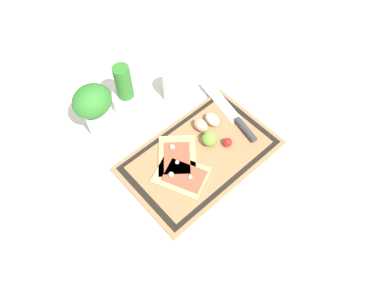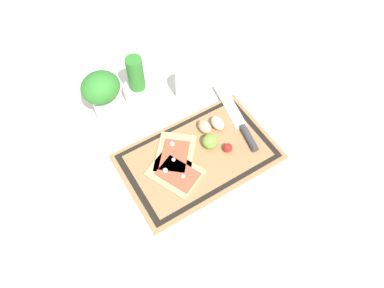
% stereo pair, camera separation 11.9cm
% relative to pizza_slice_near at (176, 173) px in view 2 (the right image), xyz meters
% --- Properties ---
extents(ground_plane, '(6.00, 6.00, 0.00)m').
position_rel_pizza_slice_near_xyz_m(ground_plane, '(0.09, 0.02, -0.02)').
color(ground_plane, silver).
extents(cutting_board, '(0.48, 0.30, 0.02)m').
position_rel_pizza_slice_near_xyz_m(cutting_board, '(0.09, 0.02, -0.01)').
color(cutting_board, '#997047').
rests_on(cutting_board, ground_plane).
extents(pizza_slice_near, '(0.17, 0.19, 0.02)m').
position_rel_pizza_slice_near_xyz_m(pizza_slice_near, '(0.00, 0.00, 0.00)').
color(pizza_slice_near, tan).
rests_on(pizza_slice_near, cutting_board).
extents(pizza_slice_far, '(0.19, 0.19, 0.02)m').
position_rel_pizza_slice_near_xyz_m(pizza_slice_far, '(0.03, 0.06, 0.00)').
color(pizza_slice_far, tan).
rests_on(pizza_slice_far, cutting_board).
extents(knife, '(0.09, 0.30, 0.02)m').
position_rel_pizza_slice_near_xyz_m(knife, '(0.28, 0.03, 0.00)').
color(knife, silver).
rests_on(knife, cutting_board).
extents(egg_brown, '(0.04, 0.05, 0.04)m').
position_rel_pizza_slice_near_xyz_m(egg_brown, '(0.16, 0.09, 0.01)').
color(egg_brown, tan).
rests_on(egg_brown, cutting_board).
extents(egg_pink, '(0.04, 0.05, 0.04)m').
position_rel_pizza_slice_near_xyz_m(egg_pink, '(0.21, 0.08, 0.01)').
color(egg_pink, beige).
rests_on(egg_pink, cutting_board).
extents(lime, '(0.05, 0.05, 0.05)m').
position_rel_pizza_slice_near_xyz_m(lime, '(0.15, 0.03, 0.02)').
color(lime, '#70A838').
rests_on(lime, cutting_board).
extents(cherry_tomato_red, '(0.03, 0.03, 0.03)m').
position_rel_pizza_slice_near_xyz_m(cherry_tomato_red, '(0.18, -0.01, 0.01)').
color(cherry_tomato_red, red).
rests_on(cherry_tomato_red, cutting_board).
extents(herb_pot, '(0.10, 0.10, 0.19)m').
position_rel_pizza_slice_near_xyz_m(herb_pot, '(0.05, 0.34, 0.04)').
color(herb_pot, white).
rests_on(herb_pot, ground_plane).
extents(sauce_jar, '(0.08, 0.08, 0.11)m').
position_rel_pizza_slice_near_xyz_m(sauce_jar, '(0.20, 0.27, 0.02)').
color(sauce_jar, silver).
rests_on(sauce_jar, ground_plane).
extents(herb_glass, '(0.12, 0.11, 0.21)m').
position_rel_pizza_slice_near_xyz_m(herb_glass, '(-0.08, 0.31, 0.10)').
color(herb_glass, silver).
rests_on(herb_glass, ground_plane).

